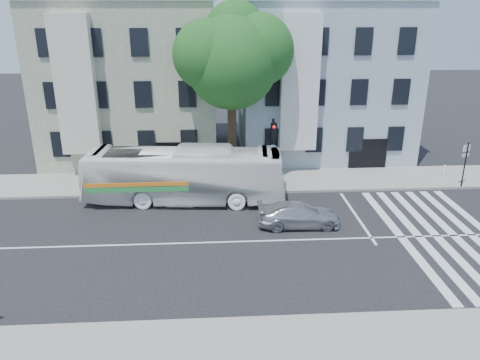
{
  "coord_description": "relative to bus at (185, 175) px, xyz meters",
  "views": [
    {
      "loc": [
        -1.21,
        -20.13,
        10.86
      ],
      "look_at": [
        0.12,
        2.13,
        2.4
      ],
      "focal_mm": 35.0,
      "sensor_mm": 36.0,
      "label": 1
    }
  ],
  "objects": [
    {
      "name": "far_sign_pole",
      "position": [
        17.07,
        0.94,
        0.33
      ],
      "size": [
        0.5,
        0.24,
        2.86
      ],
      "rotation": [
        0.0,
        0.0,
        0.3
      ],
      "color": "black",
      "rests_on": "sidewalk_far"
    },
    {
      "name": "traffic_signal",
      "position": [
        5.17,
        0.74,
        1.39
      ],
      "size": [
        0.48,
        0.55,
        4.63
      ],
      "rotation": [
        0.0,
        0.0,
        0.19
      ],
      "color": "black",
      "rests_on": "ground"
    },
    {
      "name": "hedge",
      "position": [
        1.36,
        1.6,
        -1.1
      ],
      "size": [
        8.28,
        3.66,
        0.7
      ],
      "primitive_type": null,
      "rotation": [
        0.0,
        0.0,
        0.34
      ],
      "color": "#21611F",
      "rests_on": "sidewalk_far"
    },
    {
      "name": "bus",
      "position": [
        0.0,
        0.0,
        0.0
      ],
      "size": [
        3.63,
        11.7,
        3.21
      ],
      "primitive_type": "imported",
      "rotation": [
        0.0,
        0.0,
        1.49
      ],
      "color": "white",
      "rests_on": "ground"
    },
    {
      "name": "sidewalk_far",
      "position": [
        2.89,
        2.8,
        -1.53
      ],
      "size": [
        80.0,
        4.0,
        0.15
      ],
      "primitive_type": "cube",
      "color": "gray",
      "rests_on": "ground"
    },
    {
      "name": "building_left",
      "position": [
        -4.11,
        9.8,
        3.9
      ],
      "size": [
        12.0,
        10.0,
        11.0
      ],
      "primitive_type": "cube",
      "color": "gray",
      "rests_on": "ground"
    },
    {
      "name": "building_right",
      "position": [
        9.89,
        9.8,
        3.9
      ],
      "size": [
        12.0,
        10.0,
        11.0
      ],
      "primitive_type": "cube",
      "color": "#A5B7C4",
      "rests_on": "ground"
    },
    {
      "name": "street_tree",
      "position": [
        2.95,
        3.54,
        6.23
      ],
      "size": [
        7.3,
        5.9,
        11.1
      ],
      "color": "#2D2116",
      "rests_on": "ground"
    },
    {
      "name": "sedan",
      "position": [
        6.03,
        -3.63,
        -0.98
      ],
      "size": [
        1.77,
        4.29,
        1.24
      ],
      "primitive_type": "imported",
      "rotation": [
        0.0,
        0.0,
        1.56
      ],
      "color": "silver",
      "rests_on": "ground"
    },
    {
      "name": "ground",
      "position": [
        2.89,
        -5.2,
        -1.6
      ],
      "size": [
        120.0,
        120.0,
        0.0
      ],
      "primitive_type": "plane",
      "color": "black",
      "rests_on": "ground"
    },
    {
      "name": "sidewalk_near",
      "position": [
        2.89,
        -13.2,
        -1.53
      ],
      "size": [
        80.0,
        4.0,
        0.15
      ],
      "primitive_type": "cube",
      "color": "gray",
      "rests_on": "ground"
    },
    {
      "name": "fire_hydrant",
      "position": [
        16.89,
        2.87,
        -1.08
      ],
      "size": [
        0.41,
        0.24,
        0.73
      ],
      "rotation": [
        0.0,
        0.0,
        0.11
      ],
      "color": "silver",
      "rests_on": "sidewalk_far"
    }
  ]
}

